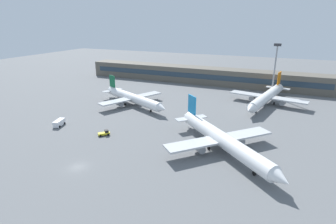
{
  "coord_description": "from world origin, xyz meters",
  "views": [
    {
      "loc": [
        44.43,
        -45.88,
        34.69
      ],
      "look_at": [
        7.16,
        40.0,
        3.0
      ],
      "focal_mm": 29.14,
      "sensor_mm": 36.0,
      "label": 1
    }
  ],
  "objects_px": {
    "airplane_mid": "(133,98)",
    "service_van_white": "(59,123)",
    "airplane_far": "(267,97)",
    "baggage_tug_yellow": "(105,133)",
    "floodlight_tower_west": "(275,66)",
    "airplane_near": "(223,140)"
  },
  "relations": [
    {
      "from": "airplane_mid",
      "to": "floodlight_tower_west",
      "type": "height_order",
      "value": "floodlight_tower_west"
    },
    {
      "from": "airplane_far",
      "to": "service_van_white",
      "type": "distance_m",
      "value": 83.48
    },
    {
      "from": "airplane_mid",
      "to": "baggage_tug_yellow",
      "type": "bearing_deg",
      "value": -75.78
    },
    {
      "from": "baggage_tug_yellow",
      "to": "service_van_white",
      "type": "bearing_deg",
      "value": 178.41
    },
    {
      "from": "airplane_near",
      "to": "service_van_white",
      "type": "height_order",
      "value": "airplane_near"
    },
    {
      "from": "airplane_mid",
      "to": "airplane_far",
      "type": "relative_size",
      "value": 0.86
    },
    {
      "from": "floodlight_tower_west",
      "to": "service_van_white",
      "type": "bearing_deg",
      "value": -132.79
    },
    {
      "from": "service_van_white",
      "to": "airplane_mid",
      "type": "bearing_deg",
      "value": 69.86
    },
    {
      "from": "airplane_mid",
      "to": "baggage_tug_yellow",
      "type": "xyz_separation_m",
      "value": [
        7.96,
        -31.42,
        -2.42
      ]
    },
    {
      "from": "airplane_near",
      "to": "airplane_far",
      "type": "distance_m",
      "value": 51.77
    },
    {
      "from": "airplane_near",
      "to": "baggage_tug_yellow",
      "type": "relative_size",
      "value": 10.0
    },
    {
      "from": "baggage_tug_yellow",
      "to": "floodlight_tower_west",
      "type": "height_order",
      "value": "floodlight_tower_west"
    },
    {
      "from": "airplane_near",
      "to": "airplane_far",
      "type": "height_order",
      "value": "airplane_far"
    },
    {
      "from": "airplane_far",
      "to": "service_van_white",
      "type": "relative_size",
      "value": 8.37
    },
    {
      "from": "airplane_mid",
      "to": "baggage_tug_yellow",
      "type": "height_order",
      "value": "airplane_mid"
    },
    {
      "from": "airplane_mid",
      "to": "service_van_white",
      "type": "xyz_separation_m",
      "value": [
        -11.33,
        -30.88,
        -2.1
      ]
    },
    {
      "from": "airplane_mid",
      "to": "floodlight_tower_west",
      "type": "relative_size",
      "value": 1.61
    },
    {
      "from": "airplane_mid",
      "to": "airplane_far",
      "type": "xyz_separation_m",
      "value": [
        52.04,
        23.41,
        0.32
      ]
    },
    {
      "from": "airplane_mid",
      "to": "service_van_white",
      "type": "height_order",
      "value": "airplane_mid"
    },
    {
      "from": "airplane_near",
      "to": "baggage_tug_yellow",
      "type": "xyz_separation_m",
      "value": [
        -36.69,
        -3.59,
        -2.73
      ]
    },
    {
      "from": "floodlight_tower_west",
      "to": "airplane_near",
      "type": "bearing_deg",
      "value": -97.36
    },
    {
      "from": "service_van_white",
      "to": "floodlight_tower_west",
      "type": "distance_m",
      "value": 96.0
    }
  ]
}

